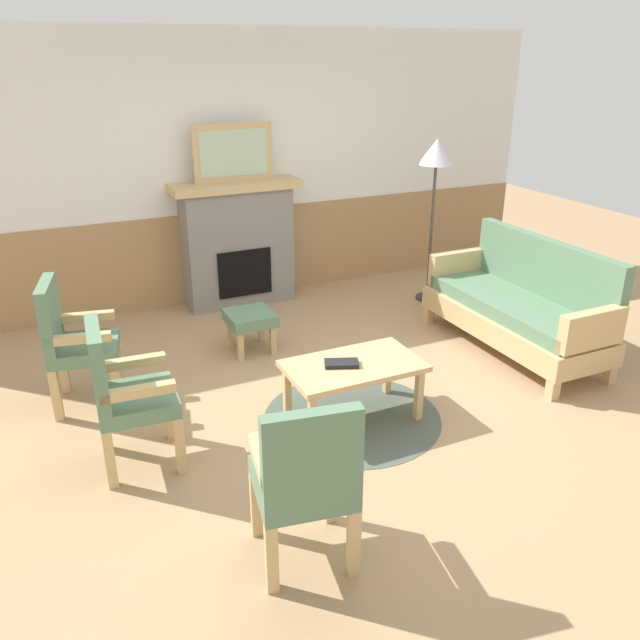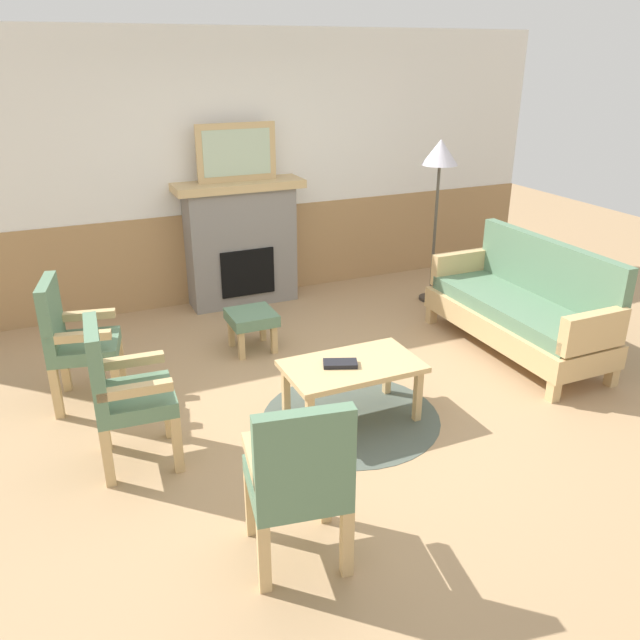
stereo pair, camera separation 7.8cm
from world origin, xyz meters
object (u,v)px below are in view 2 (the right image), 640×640
object	(u,v)px
coffee_table	(352,371)
armchair_by_window_left	(73,337)
couch	(521,308)
floor_lamp_by_couch	(440,163)
footstool	(252,320)
book_on_table	(340,364)
fireplace	(241,242)
armchair_front_left	(299,476)
armchair_near_fireplace	(122,388)
framed_picture	(237,152)

from	to	relation	value
coffee_table	armchair_by_window_left	bearing A→B (deg)	149.10
couch	floor_lamp_by_couch	size ratio (longest dim) A/B	1.07
couch	footstool	xyz separation A→B (m)	(-2.15, 0.97, -0.11)
coffee_table	book_on_table	world-z (taller)	book_on_table
fireplace	coffee_table	world-z (taller)	fireplace
book_on_table	floor_lamp_by_couch	size ratio (longest dim) A/B	0.14
armchair_by_window_left	floor_lamp_by_couch	world-z (taller)	floor_lamp_by_couch
fireplace	couch	xyz separation A→B (m)	(1.86, -2.14, -0.26)
book_on_table	floor_lamp_by_couch	distance (m)	2.84
fireplace	coffee_table	distance (m)	2.59
armchair_front_left	footstool	bearing A→B (deg)	76.82
coffee_table	footstool	distance (m)	1.44
armchair_near_fireplace	floor_lamp_by_couch	xyz separation A→B (m)	(3.42, 1.71, 0.91)
footstool	armchair_near_fireplace	size ratio (longest dim) A/B	0.41
fireplace	armchair_front_left	size ratio (longest dim) A/B	1.33
armchair_near_fireplace	floor_lamp_by_couch	world-z (taller)	floor_lamp_by_couch
floor_lamp_by_couch	coffee_table	bearing A→B (deg)	-135.74
coffee_table	book_on_table	bearing A→B (deg)	173.92
coffee_table	armchair_by_window_left	size ratio (longest dim) A/B	0.98
coffee_table	armchair_by_window_left	xyz separation A→B (m)	(-1.76, 1.05, 0.15)
couch	armchair_by_window_left	world-z (taller)	same
armchair_by_window_left	armchair_front_left	size ratio (longest dim) A/B	1.00
couch	coffee_table	xyz separation A→B (m)	(-1.87, -0.43, -0.01)
footstool	armchair_front_left	distance (m)	2.66
couch	armchair_front_left	xyz separation A→B (m)	(-2.76, -1.61, 0.14)
coffee_table	armchair_front_left	xyz separation A→B (m)	(-0.88, -1.17, 0.15)
coffee_table	armchair_front_left	distance (m)	1.48
framed_picture	coffee_table	world-z (taller)	framed_picture
framed_picture	armchair_by_window_left	distance (m)	2.55
framed_picture	floor_lamp_by_couch	xyz separation A→B (m)	(1.86, -0.76, -0.11)
book_on_table	armchair_front_left	xyz separation A→B (m)	(-0.80, -1.18, 0.08)
book_on_table	armchair_near_fireplace	xyz separation A→B (m)	(-1.46, 0.10, 0.08)
coffee_table	book_on_table	xyz separation A→B (m)	(-0.09, 0.01, 0.07)
coffee_table	armchair_near_fireplace	world-z (taller)	armchair_near_fireplace
fireplace	floor_lamp_by_couch	bearing A→B (deg)	-22.26
couch	coffee_table	bearing A→B (deg)	-166.94
couch	armchair_front_left	size ratio (longest dim) A/B	1.84
book_on_table	armchair_near_fireplace	size ratio (longest dim) A/B	0.24
fireplace	armchair_by_window_left	distance (m)	2.34
armchair_by_window_left	framed_picture	bearing A→B (deg)	40.67
fireplace	book_on_table	size ratio (longest dim) A/B	5.47
framed_picture	armchair_by_window_left	xyz separation A→B (m)	(-1.77, -1.52, -1.02)
book_on_table	armchair_by_window_left	bearing A→B (deg)	148.01
framed_picture	armchair_near_fireplace	xyz separation A→B (m)	(-1.56, -2.47, -1.02)
footstool	floor_lamp_by_couch	size ratio (longest dim) A/B	0.24
framed_picture	floor_lamp_by_couch	distance (m)	2.01
coffee_table	footstool	size ratio (longest dim) A/B	2.40
framed_picture	armchair_by_window_left	bearing A→B (deg)	-139.33
fireplace	armchair_by_window_left	xyz separation A→B (m)	(-1.77, -1.52, -0.11)
footstool	armchair_by_window_left	bearing A→B (deg)	-166.69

